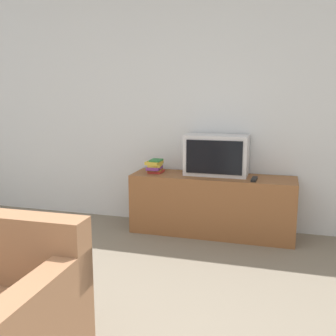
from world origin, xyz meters
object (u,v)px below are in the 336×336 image
at_px(tv_stand, 212,205).
at_px(television, 216,155).
at_px(book_stack, 155,166).
at_px(remote_on_stand, 254,179).

xyz_separation_m(tv_stand, television, (0.02, 0.07, 0.52)).
xyz_separation_m(television, book_stack, (-0.65, -0.07, -0.14)).
bearing_deg(remote_on_stand, book_stack, 174.67).
height_order(tv_stand, remote_on_stand, remote_on_stand).
distance_m(tv_stand, remote_on_stand, 0.54).
bearing_deg(television, tv_stand, -108.45).
height_order(tv_stand, television, television).
height_order(tv_stand, book_stack, book_stack).
height_order(book_stack, remote_on_stand, book_stack).
distance_m(tv_stand, television, 0.52).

